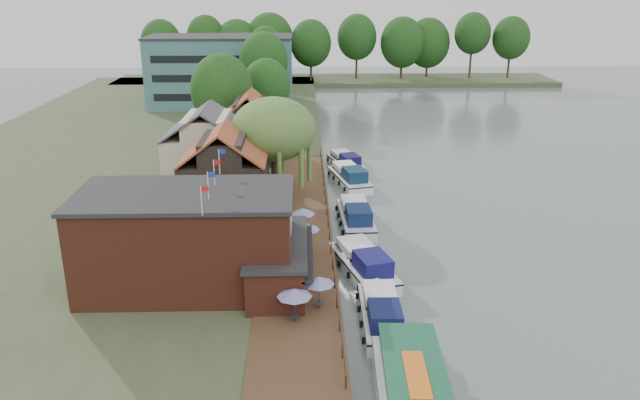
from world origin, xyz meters
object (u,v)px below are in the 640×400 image
object	(u,v)px
willow	(274,148)
swan	(398,372)
cruiser_3	(349,175)
cruiser_2	(356,213)
cottage_b	(208,145)
cruiser_0	(382,310)
cruiser_4	(345,160)
cottage_c	(251,127)
pub	(215,239)
umbrella_0	(295,305)
umbrella_3	(306,237)
umbrella_4	(303,221)
umbrella_2	(295,263)
cruiser_1	(363,260)
cottage_a	(225,172)
umbrella_1	(319,292)
hotel_block	(221,71)

from	to	relation	value
willow	swan	distance (m)	31.98
cruiser_3	swan	size ratio (longest dim) A/B	22.82
cruiser_2	cruiser_3	xyz separation A→B (m)	(0.31, 12.74, -0.02)
cottage_b	cruiser_0	size ratio (longest dim) A/B	1.00
cruiser_0	cruiser_4	bearing A→B (deg)	90.86
cottage_c	cruiser_4	bearing A→B (deg)	-2.38
pub	umbrella_0	xyz separation A→B (m)	(5.82, -5.63, -2.36)
umbrella_3	cruiser_3	bearing A→B (deg)	76.21
swan	umbrella_4	bearing A→B (deg)	105.94
cruiser_0	swan	xyz separation A→B (m)	(0.33, -5.82, -0.94)
swan	umbrella_2	bearing A→B (deg)	119.54
umbrella_4	cruiser_1	size ratio (longest dim) A/B	0.23
swan	umbrella_0	bearing A→B (deg)	143.67
cottage_b	cruiser_1	bearing A→B (deg)	-54.89
cruiser_4	cottage_c	bearing A→B (deg)	161.34
umbrella_2	umbrella_4	bearing A→B (deg)	86.06
cottage_a	willow	bearing A→B (deg)	48.01
umbrella_2	swan	size ratio (longest dim) A/B	5.40
cruiser_1	cruiser_3	size ratio (longest dim) A/B	1.03
umbrella_1	cruiser_1	size ratio (longest dim) A/B	0.23
hotel_block	cottage_b	world-z (taller)	hotel_block
umbrella_4	cruiser_0	xyz separation A→B (m)	(5.33, -13.96, -1.13)
umbrella_2	cruiser_3	xyz separation A→B (m)	(5.98, 25.98, -1.07)
pub	umbrella_2	world-z (taller)	pub
umbrella_3	cruiser_2	size ratio (longest dim) A/B	0.23
umbrella_0	umbrella_1	world-z (taller)	same
willow	umbrella_0	distance (m)	26.03
cottage_c	umbrella_3	world-z (taller)	cottage_c
umbrella_0	umbrella_4	distance (m)	15.20
cruiser_2	cruiser_3	distance (m)	12.74
hotel_block	umbrella_1	xyz separation A→B (m)	(15.46, -74.93, -4.86)
umbrella_0	umbrella_1	xyz separation A→B (m)	(1.64, 1.70, 0.00)
umbrella_4	cruiser_1	xyz separation A→B (m)	(4.79, -6.17, -1.03)
cruiser_1	cruiser_4	size ratio (longest dim) A/B	1.14
cottage_a	cottage_c	world-z (taller)	same
umbrella_2	cruiser_1	size ratio (longest dim) A/B	0.23
pub	cottage_c	bearing A→B (deg)	90.00
umbrella_0	cruiser_1	world-z (taller)	umbrella_0
umbrella_2	cruiser_2	distance (m)	14.44
cottage_b	umbrella_3	size ratio (longest dim) A/B	4.04
pub	cruiser_3	size ratio (longest dim) A/B	1.99
cruiser_4	umbrella_1	bearing A→B (deg)	-112.84
umbrella_0	cruiser_4	size ratio (longest dim) A/B	0.26
umbrella_1	umbrella_2	bearing A→B (deg)	109.18
hotel_block	cruiser_2	bearing A→B (deg)	-71.11
swan	cruiser_0	bearing A→B (deg)	93.20
cottage_c	umbrella_4	size ratio (longest dim) A/B	3.58
cottage_a	swan	size ratio (longest dim) A/B	19.55
cruiser_0	umbrella_0	bearing A→B (deg)	-167.37
cottage_a	umbrella_4	distance (m)	9.66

